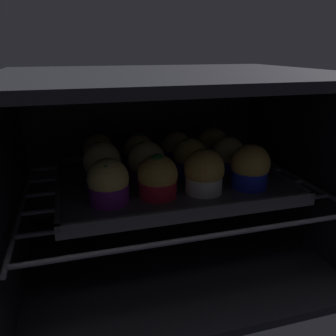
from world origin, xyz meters
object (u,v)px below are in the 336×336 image
Objects in this scene: muffin_row2_col1 at (139,152)px; muffin_row2_col0 at (98,153)px; muffin_row1_col0 at (102,165)px; muffin_row0_col3 at (250,167)px; muffin_row1_col2 at (190,158)px; muffin_row0_col1 at (158,178)px; baking_tray at (168,180)px; muffin_row1_col3 at (228,156)px; muffin_row2_col3 at (212,146)px; muffin_row0_col0 at (108,183)px; muffin_row2_col2 at (177,150)px; muffin_row1_col1 at (147,163)px; muffin_row0_col2 at (204,173)px.

muffin_row2_col0 is at bearing 175.62° from muffin_row2_col1.
muffin_row1_col0 is at bearing -136.69° from muffin_row2_col1.
muffin_row1_col2 is (-8.33, 8.87, -0.25)cm from muffin_row0_col3.
muffin_row2_col1 is at bearing 135.91° from muffin_row1_col2.
muffin_row0_col1 reaches higher than muffin_row2_col0.
baking_tray is 13.44cm from muffin_row1_col3.
muffin_row2_col3 is (12.98, 8.57, 3.73)cm from baking_tray.
baking_tray is 5.24× the size of muffin_row0_col3.
muffin_row2_col0 reaches higher than baking_tray.
baking_tray is at bearing 34.82° from muffin_row0_col0.
baking_tray is 6.09× the size of muffin_row2_col2.
muffin_row1_col1 reaches higher than muffin_row2_col1.
muffin_row1_col1 is at bearing 90.49° from muffin_row0_col1.
muffin_row2_col3 reaches higher than baking_tray.
muffin_row2_col3 is (25.55, 17.32, -0.27)cm from muffin_row0_col0.
muffin_row1_col3 is at bearing -90.53° from muffin_row2_col3.
muffin_row1_col3 is 1.03× the size of muffin_row2_col2.
muffin_row0_col3 reaches higher than muffin_row2_col2.
muffin_row1_col2 is 1.04× the size of muffin_row2_col1.
muffin_row0_col0 is at bearing -89.69° from muffin_row1_col0.
muffin_row0_col1 is 1.08× the size of muffin_row1_col3.
muffin_row1_col0 is 1.04× the size of muffin_row1_col1.
muffin_row2_col0 is (-12.54, 8.95, 3.89)cm from baking_tray.
muffin_row2_col3 is at bearing 34.13° from muffin_row0_col0.
muffin_row0_col2 is 1.05× the size of muffin_row2_col0.
muffin_row0_col1 is 1.06× the size of muffin_row2_col3.
muffin_row0_col2 reaches higher than muffin_row0_col0.
muffin_row0_col2 is 1.07× the size of muffin_row2_col1.
muffin_row1_col3 is at bearing 1.50° from baking_tray.
muffin_row0_col1 is 12.06cm from muffin_row1_col2.
muffin_row1_col0 is 1.10× the size of muffin_row2_col3.
muffin_row1_col3 is at bearing 2.23° from muffin_row1_col2.
baking_tray is 5.75× the size of muffin_row2_col1.
muffin_row1_col3 is (25.48, 9.08, -0.27)cm from muffin_row0_col0.
muffin_row1_col1 is at bearing -135.81° from muffin_row2_col2.
baking_tray is 15.89cm from muffin_row2_col0.
muffin_row0_col0 is at bearing -160.38° from muffin_row1_col3.
baking_tray is at bearing 63.11° from muffin_row0_col1.
muffin_row2_col0 is at bearing 89.91° from muffin_row0_col0.
muffin_row0_col2 is 18.90cm from muffin_row1_col0.
muffin_row0_col1 is (-4.21, -8.30, 3.88)cm from baking_tray.
baking_tray is at bearing -178.50° from muffin_row1_col3.
muffin_row1_col2 is (17.15, -0.17, -0.24)cm from muffin_row1_col0.
muffin_row1_col2 is 19.27cm from muffin_row2_col0.
muffin_row0_col0 is at bearing -90.09° from muffin_row2_col0.
muffin_row0_col3 reaches higher than muffin_row2_col3.
muffin_row2_col1 is at bearing -179.05° from muffin_row2_col3.
muffin_row1_col1 reaches higher than muffin_row1_col3.
muffin_row0_col1 reaches higher than muffin_row2_col2.
muffin_row2_col2 is (4.41, 8.33, 3.52)cm from baking_tray.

